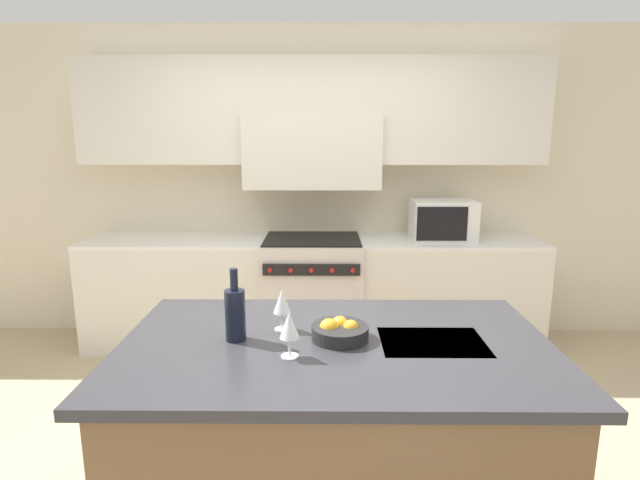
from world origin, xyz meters
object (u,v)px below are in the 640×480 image
object	(u,v)px
wine_bottle	(235,313)
wine_glass_far	(282,303)
range_stove	(312,292)
microwave	(442,220)
fruit_bowl	(339,331)
wine_glass_near	(289,326)

from	to	relation	value
wine_bottle	wine_glass_far	distance (m)	0.22
range_stove	wine_bottle	distance (m)	2.17
microwave	wine_bottle	world-z (taller)	microwave
microwave	fruit_bowl	world-z (taller)	microwave
range_stove	fruit_bowl	world-z (taller)	fruit_bowl
wine_bottle	wine_glass_near	distance (m)	0.30
wine_bottle	wine_glass_near	size ratio (longest dim) A/B	1.67
wine_glass_near	fruit_bowl	bearing A→B (deg)	42.16
wine_bottle	fruit_bowl	xyz separation A→B (m)	(0.44, 0.01, -0.08)
microwave	fruit_bowl	distance (m)	2.28
range_stove	wine_bottle	xyz separation A→B (m)	(-0.28, -2.08, 0.58)
wine_glass_near	wine_glass_far	distance (m)	0.29
wine_glass_near	fruit_bowl	size ratio (longest dim) A/B	0.77
microwave	wine_glass_far	size ratio (longest dim) A/B	2.72
fruit_bowl	range_stove	bearing A→B (deg)	94.56
wine_glass_near	wine_bottle	bearing A→B (deg)	144.99
wine_glass_far	wine_glass_near	bearing A→B (deg)	-79.42
range_stove	wine_glass_near	world-z (taller)	wine_glass_near
range_stove	wine_glass_far	xyz separation A→B (m)	(-0.09, -1.96, 0.59)
range_stove	fruit_bowl	xyz separation A→B (m)	(0.16, -2.06, 0.49)
wine_glass_near	wine_glass_far	bearing A→B (deg)	100.58
range_stove	wine_glass_far	size ratio (longest dim) A/B	4.99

